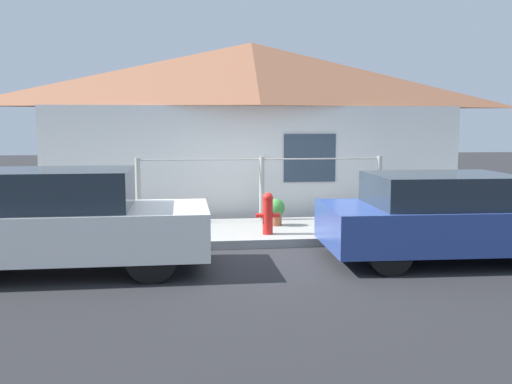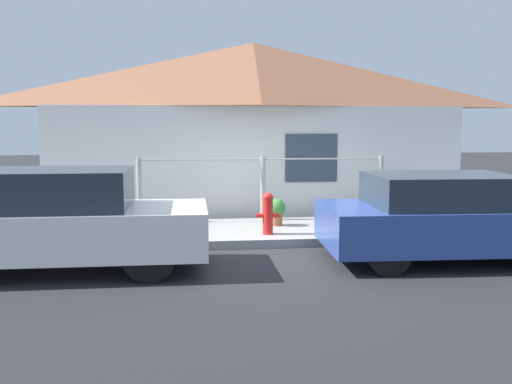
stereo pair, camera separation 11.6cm
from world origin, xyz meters
TOP-DOWN VIEW (x-y plane):
  - ground_plane at (0.00, 0.00)m, footprint 60.00×60.00m
  - sidewalk at (0.00, 1.09)m, footprint 24.00×2.18m
  - house at (0.00, 3.66)m, footprint 9.17×2.23m
  - fence at (0.00, 2.03)m, footprint 4.90×0.10m
  - car_left at (-3.23, -1.11)m, footprint 3.98×1.62m
  - car_right at (2.35, -1.11)m, footprint 3.78×1.89m
  - fire_hydrant at (-0.11, 0.50)m, footprint 0.41×0.18m
  - potted_plant_near_hydrant at (0.17, 1.32)m, footprint 0.34×0.34m

SIDE VIEW (x-z plane):
  - ground_plane at x=0.00m, z-range 0.00..0.00m
  - sidewalk at x=0.00m, z-range 0.00..0.14m
  - potted_plant_near_hydrant at x=0.17m, z-range 0.18..0.68m
  - fire_hydrant at x=-0.11m, z-range 0.16..0.88m
  - car_right at x=2.35m, z-range 0.01..1.30m
  - car_left at x=-3.23m, z-range 0.00..1.42m
  - fence at x=0.00m, z-range 0.20..1.45m
  - house at x=0.00m, z-range 1.04..4.86m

